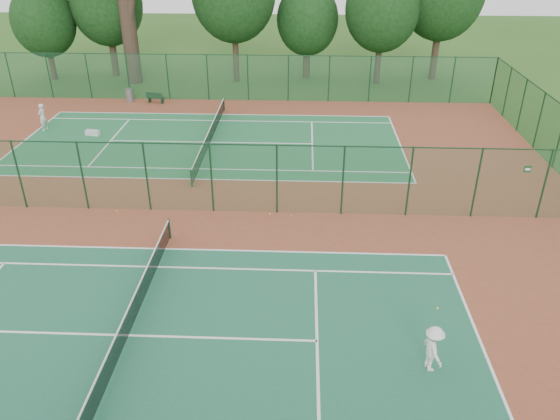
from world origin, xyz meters
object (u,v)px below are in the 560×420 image
object	(u,v)px
trash_bin	(130,95)
kit_bag	(93,133)
player_near	(433,349)
bench	(155,98)
player_far	(42,117)

from	to	relation	value
trash_bin	kit_bag	world-z (taller)	trash_bin
player_near	kit_bag	distance (m)	26.81
kit_bag	bench	bearing A→B (deg)	81.31
player_near	player_far	bearing A→B (deg)	30.71
bench	kit_bag	bearing A→B (deg)	-94.58
player_far	trash_bin	world-z (taller)	player_far
trash_bin	bench	xyz separation A→B (m)	(2.04, -0.26, -0.08)
trash_bin	kit_bag	bearing A→B (deg)	-92.93
bench	kit_bag	world-z (taller)	bench
trash_bin	kit_bag	distance (m)	7.30
player_far	bench	distance (m)	8.59
player_far	bench	xyz separation A→B (m)	(5.92, 6.21, -0.48)
player_near	bench	size ratio (longest dim) A/B	1.15
player_near	kit_bag	bearing A→B (deg)	26.70
player_far	trash_bin	bearing A→B (deg)	161.44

